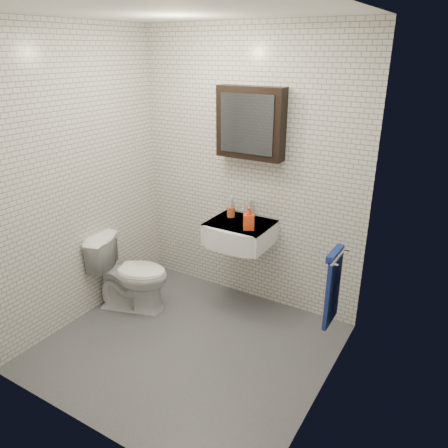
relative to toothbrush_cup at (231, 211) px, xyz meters
name	(u,v)px	position (x,y,z in m)	size (l,w,h in m)	color
ground	(188,346)	(0.09, -0.86, -0.90)	(2.20, 2.00, 0.01)	#4B4D52
room_shell	(182,174)	(0.09, -0.86, 0.56)	(2.22, 2.02, 2.51)	silver
washbasin	(238,234)	(0.14, -0.12, -0.15)	(0.55, 0.50, 0.20)	white
faucet	(249,210)	(0.14, 0.07, 0.02)	(0.06, 0.20, 0.15)	silver
mirror_cabinet	(250,123)	(0.14, 0.07, 0.80)	(0.60, 0.15, 0.60)	black
towel_rail	(333,284)	(1.14, -0.51, -0.18)	(0.09, 0.30, 0.58)	silver
toothbrush_cup	(231,211)	(0.00, 0.00, 0.00)	(0.09, 0.09, 0.21)	#A74D29
soap_bottle	(249,218)	(0.28, -0.18, 0.05)	(0.09, 0.09, 0.20)	#EA5118
toilet	(131,273)	(-0.71, -0.62, -0.55)	(0.40, 0.70, 0.71)	white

